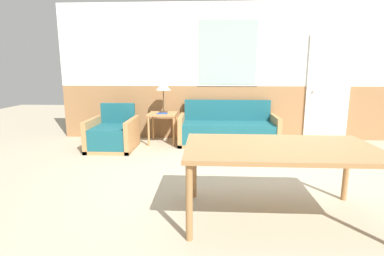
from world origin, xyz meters
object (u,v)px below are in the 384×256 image
(side_table, at_px, (163,118))
(armchair, at_px, (113,135))
(couch, at_px, (228,131))
(table_lamp, at_px, (163,87))
(dining_table, at_px, (280,153))

(side_table, bearing_deg, armchair, -150.52)
(couch, height_order, table_lamp, table_lamp)
(couch, xyz_separation_m, armchair, (-2.10, -0.45, -0.01))
(armchair, distance_m, side_table, 1.00)
(side_table, distance_m, table_lamp, 0.60)
(armchair, relative_size, dining_table, 0.48)
(couch, bearing_deg, dining_table, -84.05)
(couch, height_order, armchair, couch)
(couch, bearing_deg, side_table, 179.00)
(armchair, height_order, table_lamp, table_lamp)
(couch, distance_m, side_table, 1.28)
(armchair, relative_size, table_lamp, 1.44)
(couch, distance_m, dining_table, 2.93)
(armchair, bearing_deg, table_lamp, 19.01)
(side_table, xyz_separation_m, dining_table, (1.55, -2.90, 0.17))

